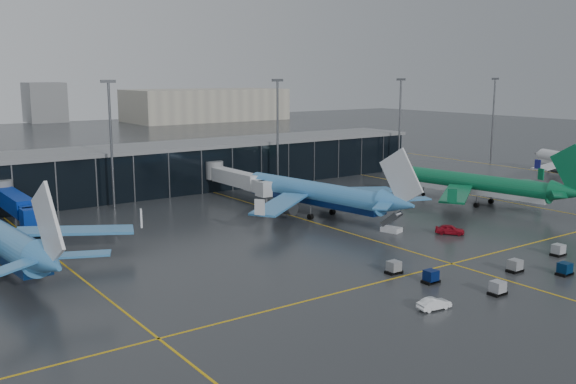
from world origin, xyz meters
TOP-DOWN VIEW (x-y plane):
  - ground at (0.00, 0.00)m, footprint 600.00×600.00m
  - terminal_pier at (0.00, 62.00)m, footprint 142.00×17.00m
  - jet_bridges at (-35.00, 42.99)m, footprint 94.00×27.50m
  - flood_masts at (5.00, 50.00)m, footprint 203.00×0.50m
  - distant_hangars at (49.94, 270.08)m, footprint 260.00×71.00m
  - taxi_lines at (10.00, 10.61)m, footprint 220.00×120.00m
  - airliner_klm_near at (13.72, 21.82)m, footprint 45.27×49.89m
  - airliner_aer_lingus at (47.51, 10.64)m, footprint 43.82×48.23m
  - baggage_carts at (10.67, -21.76)m, footprint 28.26×15.43m
  - mobile_airstair at (16.45, 3.58)m, footprint 2.99×3.68m
  - service_van_red at (23.19, -3.43)m, footprint 4.52×4.99m
  - service_van_white at (-5.80, -25.76)m, footprint 4.32×2.02m

SIDE VIEW (x-z plane):
  - ground at x=0.00m, z-range 0.00..0.00m
  - taxi_lines at x=10.00m, z-range 0.00..0.02m
  - service_van_white at x=-5.80m, z-range 0.00..1.37m
  - baggage_carts at x=10.67m, z-range -0.09..1.61m
  - mobile_airstair at x=16.45m, z-range -0.95..2.49m
  - service_van_red at x=23.19m, z-range 0.00..1.65m
  - jet_bridges at x=-35.00m, z-range 0.95..8.15m
  - terminal_pier at x=0.00m, z-range 0.07..10.77m
  - airliner_aer_lingus at x=47.51m, z-range 0.00..13.24m
  - airliner_klm_near at x=13.72m, z-range 0.00..13.74m
  - distant_hangars at x=49.94m, z-range -2.21..19.79m
  - flood_masts at x=5.00m, z-range 1.06..26.56m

